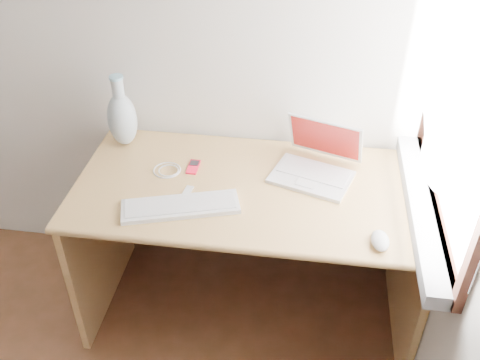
# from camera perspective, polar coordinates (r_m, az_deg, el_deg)

# --- Properties ---
(back_wall) EXTENTS (3.50, 0.04, 2.60)m
(back_wall) POSITION_cam_1_polar(r_m,az_deg,el_deg) (2.55, -22.25, 16.45)
(back_wall) COLOR white
(back_wall) RESTS_ON floor
(window) EXTENTS (0.11, 0.99, 1.10)m
(window) POSITION_cam_1_polar(r_m,az_deg,el_deg) (1.88, 22.43, 8.88)
(window) COLOR white
(window) RESTS_ON right_wall
(desk) EXTENTS (1.43, 0.71, 0.76)m
(desk) POSITION_cam_1_polar(r_m,az_deg,el_deg) (2.37, 1.31, -3.59)
(desk) COLOR tan
(desk) RESTS_ON floor
(laptop) EXTENTS (0.37, 0.35, 0.22)m
(laptop) POSITION_cam_1_polar(r_m,az_deg,el_deg) (2.24, 7.73, 1.82)
(laptop) COLOR white
(laptop) RESTS_ON desk
(external_keyboard) EXTENTS (0.47, 0.26, 0.02)m
(external_keyboard) POSITION_cam_1_polar(r_m,az_deg,el_deg) (2.06, -6.36, -2.81)
(external_keyboard) COLOR white
(external_keyboard) RESTS_ON desk
(mouse) EXTENTS (0.07, 0.11, 0.04)m
(mouse) POSITION_cam_1_polar(r_m,az_deg,el_deg) (1.96, 14.72, -6.25)
(mouse) COLOR white
(mouse) RESTS_ON desk
(ipod) EXTENTS (0.05, 0.10, 0.01)m
(ipod) POSITION_cam_1_polar(r_m,az_deg,el_deg) (2.28, -5.00, 1.41)
(ipod) COLOR #B80C28
(ipod) RESTS_ON desk
(cable_coil) EXTENTS (0.15, 0.15, 0.01)m
(cable_coil) POSITION_cam_1_polar(r_m,az_deg,el_deg) (2.28, -7.79, 1.05)
(cable_coil) COLOR white
(cable_coil) RESTS_ON desk
(remote) EXTENTS (0.04, 0.08, 0.01)m
(remote) POSITION_cam_1_polar(r_m,az_deg,el_deg) (2.14, -5.67, -1.29)
(remote) COLOR white
(remote) RESTS_ON desk
(vase) EXTENTS (0.13, 0.13, 0.33)m
(vase) POSITION_cam_1_polar(r_m,az_deg,el_deg) (2.42, -12.48, 6.54)
(vase) COLOR silver
(vase) RESTS_ON desk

